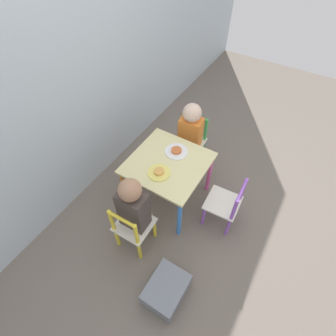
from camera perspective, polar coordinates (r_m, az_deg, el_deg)
ground_plane at (r=2.45m, az=0.00°, el=-6.19°), size 6.00×6.00×0.00m
house_wall at (r=2.02m, az=-20.51°, el=25.77°), size 6.00×0.06×2.60m
kids_table at (r=2.13m, az=0.00°, el=0.04°), size 0.60×0.60×0.48m
chair_green at (r=2.58m, az=5.04°, el=5.60°), size 0.29×0.29×0.50m
chair_yellow at (r=2.03m, az=-7.70°, el=-12.70°), size 0.26×0.26×0.50m
chair_purple at (r=2.16m, az=12.38°, el=-7.78°), size 0.27×0.27×0.50m
child_right at (r=2.41m, az=4.79°, el=7.88°), size 0.22×0.21×0.71m
child_left at (r=1.88m, az=-7.24°, el=-8.51°), size 0.21×0.20×0.75m
plate_right at (r=2.15m, az=1.84°, el=3.67°), size 0.19×0.19×0.03m
plate_left at (r=2.00m, az=-1.98°, el=-0.94°), size 0.18×0.18×0.03m
storage_bin at (r=2.02m, az=-0.36°, el=-24.96°), size 0.31×0.24×0.15m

